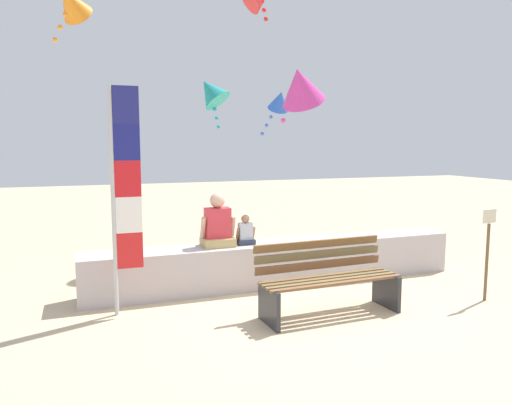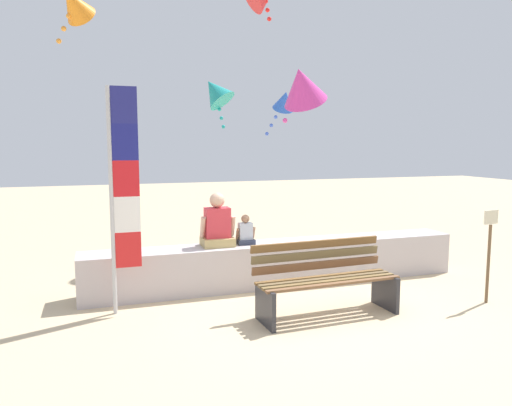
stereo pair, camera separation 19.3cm
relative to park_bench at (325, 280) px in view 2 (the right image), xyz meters
The scene contains 11 objects.
ground_plane 0.53m from the park_bench, 102.65° to the left, with size 40.00×40.00×0.00m, color #CDB48C.
seawall_ledge 1.39m from the park_bench, 92.84° to the left, with size 5.68×0.58×0.63m, color #BCB1B2.
park_bench is the anchor object (origin of this frame).
person_adult 1.81m from the park_bench, 124.98° to the left, with size 0.50×0.37×0.77m.
person_child 1.58m from the park_bench, 112.16° to the left, with size 0.28×0.21×0.43m.
flag_banner 2.73m from the park_bench, 160.45° to the left, with size 0.36×0.05×2.76m.
kite_blue 5.59m from the park_bench, 74.26° to the left, with size 0.68×0.62×1.05m.
kite_magenta 3.31m from the park_bench, 74.72° to the left, with size 1.14×1.12×1.00m.
kite_orange 5.59m from the park_bench, 133.48° to the left, with size 0.76×0.81×0.91m.
kite_teal 5.57m from the park_bench, 92.03° to the left, with size 1.00×0.97×1.15m.
sign_post 2.26m from the park_bench, ahead, with size 0.24×0.05×1.23m.
Camera 2 is at (-2.56, -5.52, 2.10)m, focal length 34.07 mm.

